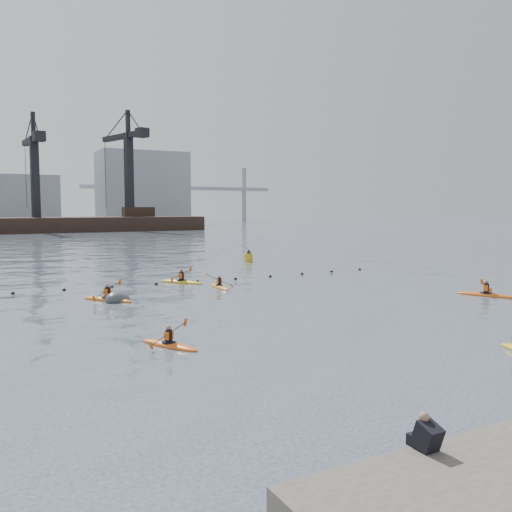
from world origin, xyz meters
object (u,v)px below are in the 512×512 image
object	(u,v)px
kayaker_0	(169,344)
nav_buoy	(249,257)
kayaker_2	(108,299)
mooring_buoy	(118,301)
kayaker_3	(219,286)
kayaker_4	(486,294)
kayaker_5	(182,281)

from	to	relation	value
kayaker_0	nav_buoy	size ratio (longest dim) A/B	2.02
kayaker_2	mooring_buoy	xyz separation A→B (m)	(0.52, -0.27, -0.11)
nav_buoy	kayaker_3	bearing A→B (deg)	-124.13
kayaker_0	kayaker_4	xyz separation A→B (m)	(20.71, 2.24, 0.02)
kayaker_2	kayaker_3	distance (m)	7.85
kayaker_2	kayaker_5	bearing A→B (deg)	1.28
nav_buoy	kayaker_2	bearing A→B (deg)	-137.87
kayaker_0	mooring_buoy	size ratio (longest dim) A/B	1.34
kayaker_4	kayaker_5	bearing A→B (deg)	-70.35
kayaker_3	kayaker_4	distance (m)	16.63
kayaker_4	kayaker_5	size ratio (longest dim) A/B	1.02
kayaker_3	nav_buoy	xyz separation A→B (m)	(9.49, 14.01, 0.34)
nav_buoy	kayaker_5	bearing A→B (deg)	-135.53
kayaker_0	kayaker_2	size ratio (longest dim) A/B	0.90
mooring_buoy	kayaker_3	bearing A→B (deg)	14.16
kayaker_2	kayaker_5	size ratio (longest dim) A/B	0.96
kayaker_0	mooring_buoy	world-z (taller)	kayaker_0
kayaker_2	mooring_buoy	distance (m)	0.60
kayaker_5	mooring_buoy	distance (m)	7.70
kayaker_4	kayaker_5	xyz separation A→B (m)	(-14.13, 14.02, 0.00)
kayaker_3	kayaker_4	size ratio (longest dim) A/B	0.86
kayaker_0	nav_buoy	xyz separation A→B (m)	(17.49, 26.97, 0.34)
kayaker_2	kayaker_0	bearing A→B (deg)	-127.80
kayaker_3	kayaker_5	bearing A→B (deg)	115.73
mooring_buoy	nav_buoy	bearing A→B (deg)	43.50
kayaker_0	nav_buoy	world-z (taller)	nav_buoy
kayaker_3	kayaker_5	distance (m)	3.59
kayaker_0	kayaker_2	xyz separation A→B (m)	(0.30, 11.42, 0.02)
kayaker_2	mooring_buoy	world-z (taller)	kayaker_2
kayaker_0	kayaker_5	distance (m)	17.54
kayaker_0	kayaker_3	size ratio (longest dim) A/B	0.99
kayaker_3	kayaker_2	bearing A→B (deg)	-166.21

